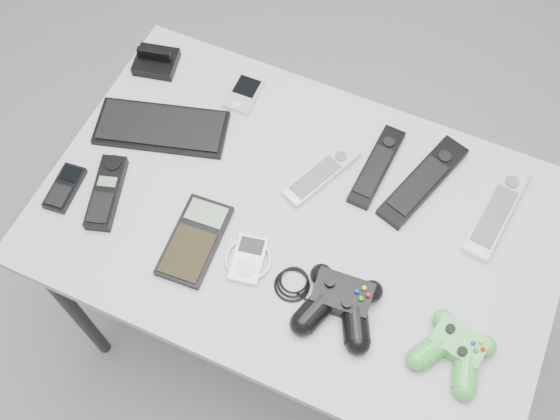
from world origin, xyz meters
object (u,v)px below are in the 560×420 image
at_px(mobile_phone, 65,188).
at_px(mp3_player, 248,259).
at_px(remote_silver_b, 497,210).
at_px(pda, 243,94).
at_px(cordless_handset, 106,192).
at_px(remote_black_a, 377,166).
at_px(desk, 299,230).
at_px(calculator, 195,240).
at_px(remote_black_b, 423,181).
at_px(controller_green, 455,349).
at_px(remote_silver_a, 322,174).
at_px(pda_keyboard, 162,127).
at_px(controller_black, 340,303).

height_order(mobile_phone, mp3_player, same).
xyz_separation_m(remote_silver_b, mobile_phone, (-0.84, -0.32, -0.00)).
relative_size(pda, cordless_handset, 0.58).
distance_m(remote_black_a, remote_silver_b, 0.26).
height_order(pda, mobile_phone, mobile_phone).
bearing_deg(desk, mp3_player, -111.91).
relative_size(calculator, mp3_player, 1.89).
bearing_deg(mp3_player, remote_black_b, 38.96).
bearing_deg(controller_green, pda, 158.73).
bearing_deg(remote_black_b, desk, -121.26).
relative_size(desk, remote_black_a, 5.07).
xyz_separation_m(remote_silver_a, remote_silver_b, (0.36, 0.07, 0.00)).
bearing_deg(remote_silver_a, mp3_player, -80.00).
bearing_deg(remote_black_a, controller_green, -47.02).
distance_m(desk, pda_keyboard, 0.38).
relative_size(remote_black_b, remote_silver_b, 1.04).
height_order(remote_silver_a, controller_black, controller_black).
distance_m(pda_keyboard, mobile_phone, 0.24).
xyz_separation_m(desk, pda_keyboard, (-0.36, 0.08, 0.07)).
bearing_deg(remote_silver_a, calculator, -101.60).
bearing_deg(pda_keyboard, mobile_phone, -132.96).
relative_size(mp3_player, controller_black, 0.38).
relative_size(remote_black_a, remote_silver_b, 0.87).
bearing_deg(mp3_player, pda, 105.75).
distance_m(mobile_phone, mp3_player, 0.42).
distance_m(remote_silver_a, remote_black_b, 0.21).
relative_size(pda, remote_silver_b, 0.41).
distance_m(pda, remote_black_a, 0.35).
bearing_deg(mp3_player, controller_black, -15.82).
xyz_separation_m(pda_keyboard, remote_black_b, (0.57, 0.10, 0.00)).
bearing_deg(pda, mp3_player, -64.53).
bearing_deg(desk, remote_silver_b, 25.49).
relative_size(remote_black_a, mp3_player, 2.09).
relative_size(remote_silver_a, mp3_player, 1.90).
distance_m(desk, controller_green, 0.41).
height_order(desk, controller_black, controller_black).
xyz_separation_m(pda_keyboard, mobile_phone, (-0.11, -0.22, 0.00)).
xyz_separation_m(pda, mp3_player, (0.19, -0.37, 0.00)).
relative_size(remote_black_a, cordless_handset, 1.23).
xyz_separation_m(desk, cordless_handset, (-0.39, -0.12, 0.07)).
relative_size(cordless_handset, controller_black, 0.64).
relative_size(remote_black_a, calculator, 1.11).
relative_size(desk, pda, 10.76).
bearing_deg(mobile_phone, mp3_player, -4.72).
bearing_deg(cordless_handset, controller_black, -20.87).
relative_size(desk, controller_black, 4.00).
bearing_deg(controller_black, pda_keyboard, 151.80).
height_order(desk, remote_black_a, remote_black_a).
xyz_separation_m(desk, controller_green, (0.37, -0.15, 0.09)).
xyz_separation_m(calculator, mp3_player, (0.12, 0.01, -0.00)).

